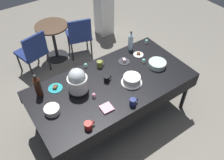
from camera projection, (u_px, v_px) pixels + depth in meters
ground at (112, 117)px, 3.63m from camera, size 9.00×9.00×0.00m
potluck_table at (112, 86)px, 3.15m from camera, size 2.20×1.10×0.75m
frosted_layer_cake at (132, 80)px, 3.07m from camera, size 0.28×0.28×0.11m
slow_cooker at (78, 82)px, 2.88m from camera, size 0.26×0.26×0.36m
glass_salad_bowl at (157, 64)px, 3.33m from camera, size 0.25×0.25×0.08m
ceramic_snack_bowl at (52, 110)px, 2.73m from camera, size 0.18×0.18×0.08m
dessert_plate_white at (138, 54)px, 3.54m from camera, size 0.15×0.15×0.04m
dessert_plate_charcoal at (124, 61)px, 3.41m from camera, size 0.17×0.17×0.05m
dessert_plate_teal at (55, 88)px, 3.03m from camera, size 0.19×0.19×0.04m
cupcake_lemon at (86, 65)px, 3.32m from camera, size 0.05×0.05×0.07m
cupcake_rose at (146, 41)px, 3.74m from camera, size 0.05×0.05×0.07m
cupcake_cocoa at (94, 95)px, 2.90m from camera, size 0.05×0.05×0.07m
cupcake_berry at (144, 61)px, 3.39m from camera, size 0.05×0.05×0.07m
soda_bottle_cola at (38, 86)px, 2.84m from camera, size 0.09×0.09×0.33m
soda_bottle_water at (131, 41)px, 3.55m from camera, size 0.07×0.07×0.31m
coffee_mug_red at (88, 125)px, 2.57m from camera, size 0.13×0.09×0.09m
coffee_mug_olive at (100, 64)px, 3.31m from camera, size 0.12×0.08×0.10m
coffee_mug_black at (107, 79)px, 3.10m from camera, size 0.12×0.08×0.08m
coffee_mug_navy at (133, 102)px, 2.80m from camera, size 0.12×0.08×0.10m
paper_napkin_stack at (107, 108)px, 2.78m from camera, size 0.15×0.15×0.02m
maroon_chair_left at (33, 51)px, 4.04m from camera, size 0.53×0.53×0.85m
maroon_chair_right at (79, 34)px, 4.41m from camera, size 0.54×0.54×0.85m
round_cafe_table at (53, 36)px, 4.36m from camera, size 0.60×0.60×0.72m
water_cooler at (104, 8)px, 4.95m from camera, size 0.32×0.32×1.24m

